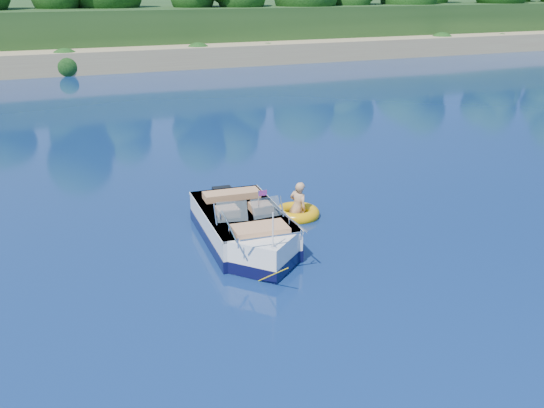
% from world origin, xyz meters
% --- Properties ---
extents(ground, '(160.00, 160.00, 0.00)m').
position_xyz_m(ground, '(0.00, 0.00, 0.00)').
color(ground, '#091A40').
rests_on(ground, ground).
extents(shoreline, '(170.00, 59.00, 6.00)m').
position_xyz_m(shoreline, '(0.00, 63.77, 0.98)').
color(shoreline, '#977C58').
rests_on(shoreline, ground).
extents(motorboat, '(2.08, 5.17, 1.72)m').
position_xyz_m(motorboat, '(1.05, 3.69, 0.33)').
color(motorboat, white).
rests_on(motorboat, ground).
extents(tow_tube, '(1.46, 1.46, 0.33)m').
position_xyz_m(tow_tube, '(2.94, 4.88, 0.08)').
color(tow_tube, '#E59F07').
rests_on(tow_tube, ground).
extents(boy, '(0.68, 0.84, 1.52)m').
position_xyz_m(boy, '(2.91, 4.80, 0.00)').
color(boy, tan).
rests_on(boy, ground).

